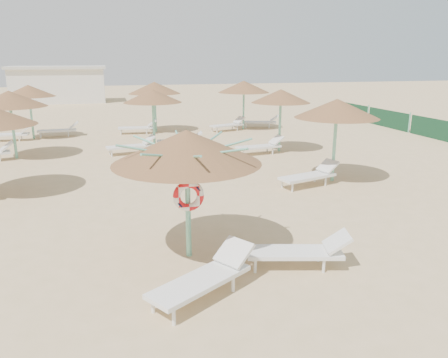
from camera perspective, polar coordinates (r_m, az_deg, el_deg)
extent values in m
plane|color=tan|center=(9.32, -1.89, -9.46)|extent=(120.00, 120.00, 0.00)
cylinder|color=#6FC2A5|center=(8.77, -4.73, -3.45)|extent=(0.11, 0.11, 2.19)
cone|color=brown|center=(8.45, -4.91, 4.22)|extent=(2.92, 2.92, 0.66)
cylinder|color=#6FC2A5|center=(8.51, -4.87, 2.58)|extent=(0.20, 0.20, 0.12)
cylinder|color=#6FC2A5|center=(8.60, -0.49, 4.13)|extent=(1.32, 0.04, 0.34)
cylinder|color=#6FC2A5|center=(9.01, -2.45, 4.64)|extent=(0.96, 0.96, 0.34)
cylinder|color=#6FC2A5|center=(9.11, -5.65, 4.70)|extent=(0.04, 1.32, 0.34)
cylinder|color=#6FC2A5|center=(8.86, -8.47, 4.29)|extent=(0.96, 0.96, 0.34)
cylinder|color=#6FC2A5|center=(8.38, -9.43, 3.61)|extent=(1.32, 0.04, 0.34)
cylinder|color=#6FC2A5|center=(7.94, -7.67, 3.02)|extent=(0.96, 0.96, 0.34)
cylinder|color=#6FC2A5|center=(7.82, -4.03, 2.93)|extent=(0.04, 1.32, 0.34)
cylinder|color=#6FC2A5|center=(8.11, -1.00, 3.42)|extent=(0.96, 0.96, 0.34)
torus|color=red|center=(8.60, -4.64, -2.22)|extent=(0.63, 0.15, 0.63)
cylinder|color=white|center=(6.99, -6.58, -17.46)|extent=(0.06, 0.06, 0.28)
cylinder|color=white|center=(7.32, -9.27, -15.90)|extent=(0.06, 0.06, 0.28)
cylinder|color=white|center=(7.81, 1.19, -13.56)|extent=(0.06, 0.06, 0.28)
cylinder|color=white|center=(8.11, -1.54, -12.39)|extent=(0.06, 0.06, 0.28)
cube|color=white|center=(7.52, -3.16, -13.21)|extent=(1.95, 1.55, 0.08)
cube|color=white|center=(7.96, 1.29, -9.53)|extent=(0.74, 0.77, 0.37)
cylinder|color=white|center=(8.44, 4.10, -11.29)|extent=(0.06, 0.06, 0.27)
cylinder|color=white|center=(8.87, 3.87, -9.89)|extent=(0.06, 0.06, 0.27)
cylinder|color=white|center=(8.63, 12.90, -11.03)|extent=(0.06, 0.06, 0.27)
cylinder|color=white|center=(9.05, 12.22, -9.68)|extent=(0.06, 0.06, 0.27)
cube|color=white|center=(8.67, 9.16, -9.43)|extent=(1.92, 1.04, 0.08)
cube|color=white|center=(8.74, 14.57, -7.87)|extent=(0.60, 0.68, 0.35)
cylinder|color=#6FC2A5|center=(19.52, -25.82, 5.76)|extent=(0.11, 0.11, 2.30)
cone|color=brown|center=(19.38, -26.26, 9.39)|extent=(2.82, 2.82, 0.63)
cylinder|color=#6FC2A5|center=(19.40, -26.17, 8.67)|extent=(0.20, 0.20, 0.12)
cylinder|color=white|center=(19.29, -27.21, 2.43)|extent=(0.06, 0.06, 0.28)
cylinder|color=white|center=(19.78, -27.26, 2.71)|extent=(0.06, 0.06, 0.28)
cube|color=white|center=(19.47, -26.51, 3.89)|extent=(0.61, 0.70, 0.36)
cylinder|color=#6FC2A5|center=(24.05, -23.86, 7.55)|extent=(0.11, 0.11, 2.30)
cone|color=brown|center=(23.94, -24.19, 10.47)|extent=(2.53, 2.53, 0.57)
cylinder|color=#6FC2A5|center=(23.96, -24.12, 9.91)|extent=(0.20, 0.20, 0.12)
cylinder|color=white|center=(23.63, -25.17, 4.79)|extent=(0.06, 0.06, 0.28)
cylinder|color=white|center=(24.11, -24.93, 5.01)|extent=(0.06, 0.06, 0.28)
cube|color=white|center=(23.97, -26.38, 5.22)|extent=(1.93, 0.70, 0.08)
cube|color=white|center=(23.74, -24.46, 5.95)|extent=(0.51, 0.62, 0.36)
cylinder|color=white|center=(24.16, -22.87, 5.25)|extent=(0.06, 0.06, 0.28)
cylinder|color=white|center=(24.65, -22.77, 5.45)|extent=(0.06, 0.06, 0.28)
cylinder|color=white|center=(24.06, -19.66, 5.53)|extent=(0.06, 0.06, 0.28)
cylinder|color=white|center=(24.56, -19.63, 5.72)|extent=(0.06, 0.06, 0.28)
cube|color=white|center=(24.31, -20.98, 5.93)|extent=(1.93, 0.70, 0.08)
cube|color=white|center=(24.24, -19.02, 6.66)|extent=(0.51, 0.62, 0.36)
cylinder|color=#6FC2A5|center=(19.30, -9.16, 7.01)|extent=(0.11, 0.11, 2.30)
cone|color=brown|center=(19.16, -9.32, 10.67)|extent=(2.49, 2.49, 0.56)
cylinder|color=#6FC2A5|center=(19.18, -9.29, 9.97)|extent=(0.20, 0.20, 0.12)
cylinder|color=white|center=(18.62, -14.46, 3.25)|extent=(0.06, 0.06, 0.28)
cylinder|color=white|center=(19.10, -14.72, 3.54)|extent=(0.06, 0.06, 0.28)
cylinder|color=white|center=(18.88, -10.42, 3.65)|extent=(0.06, 0.06, 0.28)
cylinder|color=white|center=(19.35, -10.77, 3.93)|extent=(0.06, 0.06, 0.28)
cube|color=white|center=(18.97, -12.24, 4.17)|extent=(1.97, 0.91, 0.08)
cube|color=white|center=(19.10, -9.78, 5.11)|extent=(0.57, 0.67, 0.36)
cylinder|color=white|center=(19.67, -8.31, 4.22)|extent=(0.06, 0.06, 0.28)
cylinder|color=white|center=(20.16, -8.26, 4.50)|extent=(0.06, 0.06, 0.28)
cylinder|color=white|center=(19.66, -4.36, 4.33)|extent=(0.06, 0.06, 0.28)
cylinder|color=white|center=(20.15, -4.41, 4.61)|extent=(0.06, 0.06, 0.28)
cube|color=white|center=(19.86, -5.99, 4.94)|extent=(1.97, 0.91, 0.08)
cube|color=white|center=(19.84, -3.54, 5.68)|extent=(0.57, 0.67, 0.36)
cylinder|color=#6FC2A5|center=(24.46, -8.96, 8.78)|extent=(0.11, 0.11, 2.30)
cone|color=brown|center=(24.35, -9.08, 11.69)|extent=(2.80, 2.80, 0.63)
cylinder|color=#6FC2A5|center=(24.36, -9.06, 11.12)|extent=(0.20, 0.20, 0.12)
cylinder|color=white|center=(23.90, -13.30, 5.96)|extent=(0.06, 0.06, 0.28)
cylinder|color=white|center=(24.40, -13.24, 6.15)|extent=(0.06, 0.06, 0.28)
cylinder|color=white|center=(23.85, -10.05, 6.12)|extent=(0.06, 0.06, 0.28)
cylinder|color=white|center=(24.35, -10.05, 6.30)|extent=(0.06, 0.06, 0.28)
cube|color=white|center=(24.08, -11.39, 6.57)|extent=(1.95, 0.79, 0.08)
cube|color=white|center=(24.04, -9.38, 7.23)|extent=(0.54, 0.64, 0.36)
cylinder|color=#6FC2A5|center=(14.71, 14.21, 4.12)|extent=(0.11, 0.11, 2.30)
cone|color=brown|center=(14.53, 14.53, 8.92)|extent=(2.69, 2.69, 0.60)
cylinder|color=#6FC2A5|center=(14.55, 14.47, 7.98)|extent=(0.20, 0.20, 0.12)
cylinder|color=white|center=(13.41, 8.92, -1.12)|extent=(0.06, 0.06, 0.28)
cylinder|color=white|center=(13.78, 7.61, -0.61)|extent=(0.06, 0.06, 0.28)
cylinder|color=white|center=(14.28, 13.12, -0.31)|extent=(0.06, 0.06, 0.28)
cylinder|color=white|center=(14.63, 11.78, 0.15)|extent=(0.06, 0.06, 0.28)
cube|color=white|center=(14.05, 10.83, 0.32)|extent=(2.00, 1.11, 0.08)
cube|color=white|center=(14.56, 13.40, 1.68)|extent=(0.63, 0.71, 0.36)
cylinder|color=#6FC2A5|center=(19.15, 7.30, 7.02)|extent=(0.11, 0.11, 2.30)
cone|color=brown|center=(19.01, 7.43, 10.70)|extent=(2.51, 2.51, 0.56)
cylinder|color=#6FC2A5|center=(19.03, 7.41, 10.00)|extent=(0.20, 0.20, 0.12)
cylinder|color=white|center=(18.01, 2.57, 3.33)|extent=(0.06, 0.06, 0.28)
cylinder|color=white|center=(18.46, 1.93, 3.64)|extent=(0.06, 0.06, 0.28)
cylinder|color=white|center=(18.60, 6.37, 3.64)|extent=(0.06, 0.06, 0.28)
cylinder|color=white|center=(19.04, 5.66, 3.93)|extent=(0.06, 0.06, 0.28)
cube|color=white|center=(18.54, 4.52, 4.21)|extent=(1.96, 0.85, 0.08)
cube|color=white|center=(18.88, 6.85, 5.10)|extent=(0.56, 0.66, 0.36)
cylinder|color=#6FC2A5|center=(25.10, 2.57, 9.12)|extent=(0.11, 0.11, 2.30)
cone|color=brown|center=(25.00, 2.60, 11.96)|extent=(2.89, 2.89, 0.65)
cylinder|color=#6FC2A5|center=(25.01, 2.59, 11.40)|extent=(0.20, 0.20, 0.12)
cylinder|color=white|center=(23.91, -0.92, 6.37)|extent=(0.06, 0.06, 0.28)
cylinder|color=white|center=(24.33, -1.56, 6.53)|extent=(0.06, 0.06, 0.28)
cylinder|color=white|center=(24.65, 1.75, 6.64)|extent=(0.06, 0.06, 0.28)
cylinder|color=white|center=(25.06, 1.09, 6.79)|extent=(0.06, 0.06, 0.28)
cube|color=white|center=(24.52, 0.35, 7.03)|extent=(2.00, 1.18, 0.08)
cube|color=white|center=(24.96, 2.00, 7.73)|extent=(0.65, 0.72, 0.36)
cylinder|color=white|center=(25.61, 2.89, 6.97)|extent=(0.06, 0.06, 0.28)
cylinder|color=white|center=(26.10, 2.90, 7.13)|extent=(0.06, 0.06, 0.28)
cylinder|color=white|center=(25.63, 5.93, 6.91)|extent=(0.06, 0.06, 0.28)
cylinder|color=white|center=(26.13, 5.89, 7.07)|extent=(0.06, 0.06, 0.28)
cube|color=white|center=(25.84, 4.69, 7.41)|extent=(2.00, 1.18, 0.08)
cube|color=white|center=(25.84, 6.61, 7.90)|extent=(0.65, 0.72, 0.36)
cube|color=silver|center=(43.50, -20.72, 11.32)|extent=(8.00, 4.00, 3.00)
cube|color=beige|center=(43.44, -20.93, 13.45)|extent=(8.40, 4.40, 0.25)
cube|color=#1B522C|center=(24.42, 26.02, 5.86)|extent=(0.08, 3.80, 1.00)
cube|color=#1B522C|center=(27.54, 20.64, 7.36)|extent=(0.08, 3.80, 1.00)
cylinder|color=#6FC2A5|center=(26.02, 23.05, 6.81)|extent=(0.08, 0.08, 1.10)
cube|color=#1B522C|center=(30.86, 16.37, 8.50)|extent=(0.08, 3.80, 1.00)
cylinder|color=#6FC2A5|center=(29.26, 18.29, 8.09)|extent=(0.08, 0.08, 1.10)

